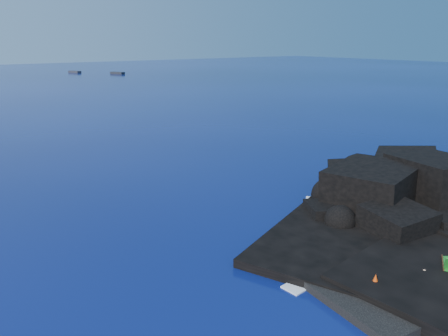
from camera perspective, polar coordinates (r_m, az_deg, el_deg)
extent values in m
plane|color=#030D39|center=(18.12, 15.29, -18.76)|extent=(400.00, 400.00, 0.00)
cube|color=black|center=(21.59, 21.92, -13.27)|extent=(9.08, 6.86, 0.70)
cube|color=white|center=(21.14, 23.79, -13.00)|extent=(2.10, 1.23, 0.05)
cone|color=#D9420B|center=(19.76, 19.15, -13.71)|extent=(0.47, 0.47, 0.60)
cube|color=#29292E|center=(150.80, -18.91, 11.68)|extent=(2.95, 4.95, 0.63)
cube|color=black|center=(141.66, -13.74, 11.83)|extent=(3.21, 5.08, 0.65)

